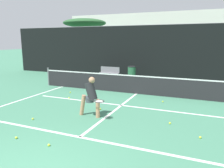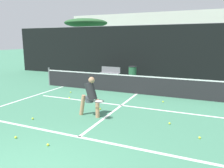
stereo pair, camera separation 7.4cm
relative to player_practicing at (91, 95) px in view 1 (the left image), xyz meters
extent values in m
cube|color=white|center=(0.52, -1.64, -0.77)|extent=(11.00, 0.10, 0.01)
cube|color=white|center=(0.52, 1.69, -0.77)|extent=(8.25, 0.10, 0.01)
cube|color=white|center=(0.52, 1.12, -0.77)|extent=(0.10, 5.51, 0.01)
cube|color=white|center=(-3.99, 1.12, -0.77)|extent=(0.10, 6.51, 0.01)
cylinder|color=slate|center=(-4.98, 3.87, -0.24)|extent=(0.09, 0.09, 1.07)
cube|color=#232326|center=(0.52, 3.87, -0.30)|extent=(11.00, 0.02, 0.95)
cube|color=white|center=(0.52, 3.87, 0.15)|extent=(11.00, 0.03, 0.06)
cube|color=black|center=(0.52, 8.44, 1.06)|extent=(24.00, 0.06, 3.67)
cylinder|color=slate|center=(0.52, 8.44, 2.91)|extent=(24.00, 0.04, 0.04)
cylinder|color=tan|center=(0.27, 0.00, -0.45)|extent=(0.14, 0.14, 0.66)
cylinder|color=tan|center=(-0.35, 0.02, -0.40)|extent=(0.28, 0.15, 0.76)
cylinder|color=#3F474C|center=(-0.05, 0.01, -0.15)|extent=(0.30, 0.30, 0.20)
cylinder|color=#262628|center=(0.01, 0.01, 0.15)|extent=(0.47, 0.32, 0.67)
sphere|color=tan|center=(0.05, 0.00, 0.55)|extent=(0.22, 0.22, 0.22)
cylinder|color=#262628|center=(0.14, -0.24, -0.10)|extent=(0.30, 0.04, 0.03)
torus|color=#262628|center=(0.45, -0.25, -0.10)|extent=(0.35, 0.35, 0.02)
cylinder|color=beige|center=(0.45, -0.25, -0.10)|extent=(0.27, 0.27, 0.01)
sphere|color=#D1E033|center=(3.64, -0.40, -0.74)|extent=(0.07, 0.07, 0.07)
sphere|color=#D1E033|center=(-2.12, 1.76, -0.74)|extent=(0.07, 0.07, 0.07)
sphere|color=#D1E033|center=(2.04, 2.83, -0.74)|extent=(0.07, 0.07, 0.07)
sphere|color=#D1E033|center=(-0.04, 0.82, -0.74)|extent=(0.07, 0.07, 0.07)
sphere|color=#D1E033|center=(2.71, 0.35, -0.74)|extent=(0.07, 0.07, 0.07)
sphere|color=#D1E033|center=(-1.04, -2.41, -0.74)|extent=(0.07, 0.07, 0.07)
sphere|color=#D1E033|center=(-1.68, -1.08, -0.74)|extent=(0.07, 0.07, 0.07)
sphere|color=#D1E033|center=(-2.68, 2.71, -0.74)|extent=(0.07, 0.07, 0.07)
sphere|color=#D1E033|center=(0.07, -2.41, -0.74)|extent=(0.07, 0.07, 0.07)
sphere|color=#D1E033|center=(-1.34, 1.81, -0.74)|extent=(0.07, 0.07, 0.07)
cube|color=slate|center=(-2.45, 7.15, -0.33)|extent=(1.45, 0.42, 0.04)
cube|color=slate|center=(-2.44, 7.33, -0.12)|extent=(1.43, 0.10, 0.42)
cube|color=#333338|center=(-3.02, 7.17, -0.55)|extent=(0.06, 0.32, 0.44)
cube|color=#333338|center=(-1.88, 7.13, -0.55)|extent=(0.06, 0.32, 0.44)
cylinder|color=#28603D|center=(-0.84, 7.27, -0.30)|extent=(0.52, 0.52, 0.94)
cylinder|color=black|center=(-0.84, 7.27, 0.19)|extent=(0.54, 0.54, 0.04)
cube|color=maroon|center=(0.25, 10.77, -0.36)|extent=(1.72, 4.35, 0.82)
cube|color=#1E2328|center=(0.25, 10.55, 0.32)|extent=(1.44, 2.61, 0.55)
cylinder|color=black|center=(1.02, 12.16, -0.47)|extent=(0.18, 0.60, 0.60)
cylinder|color=black|center=(1.02, 9.38, -0.47)|extent=(0.18, 0.60, 0.60)
cylinder|color=brown|center=(-1.55, 17.04, 0.66)|extent=(0.28, 0.28, 2.87)
ellipsoid|color=#28562D|center=(-1.55, 17.04, 2.45)|extent=(3.16, 3.16, 0.90)
cylinder|color=brown|center=(-8.37, 14.29, 1.28)|extent=(0.28, 0.28, 4.12)
ellipsoid|color=#28562D|center=(-8.37, 14.29, 3.69)|extent=(4.53, 4.53, 0.90)
cube|color=beige|center=(0.52, 27.20, 2.56)|extent=(36.00, 2.40, 6.68)
camera|label=1|loc=(3.58, -6.54, 1.90)|focal=35.00mm
camera|label=2|loc=(3.65, -6.52, 1.90)|focal=35.00mm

